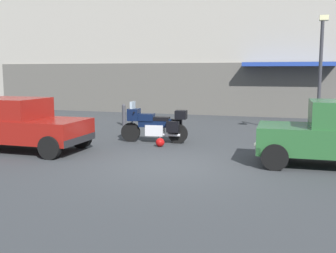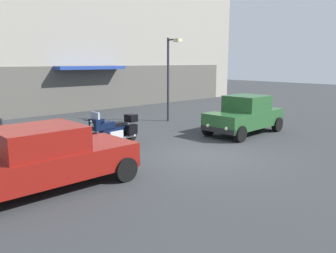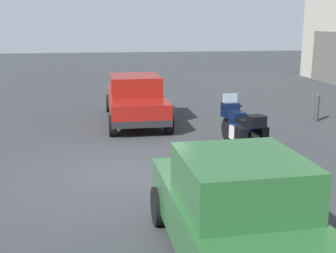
{
  "view_description": "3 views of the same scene",
  "coord_description": "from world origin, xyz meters",
  "px_view_note": "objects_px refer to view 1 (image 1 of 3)",
  "views": [
    {
      "loc": [
        2.94,
        -9.35,
        2.35
      ],
      "look_at": [
        -0.31,
        0.78,
        0.89
      ],
      "focal_mm": 43.06,
      "sensor_mm": 36.0,
      "label": 1
    },
    {
      "loc": [
        -8.17,
        -7.14,
        3.05
      ],
      "look_at": [
        -0.46,
        1.31,
        0.86
      ],
      "focal_mm": 36.3,
      "sensor_mm": 36.0,
      "label": 2
    },
    {
      "loc": [
        8.94,
        -0.43,
        3.27
      ],
      "look_at": [
        -0.71,
        1.05,
        0.88
      ],
      "focal_mm": 45.46,
      "sensor_mm": 36.0,
      "label": 3
    }
  ],
  "objects_px": {
    "streetlamp_curbside": "(321,64)",
    "bollard_curbside": "(124,114)",
    "helmet": "(160,142)",
    "motorcycle": "(155,124)",
    "car_sedan_far": "(13,124)"
  },
  "relations": [
    {
      "from": "streetlamp_curbside",
      "to": "motorcycle",
      "type": "bearing_deg",
      "value": -153.61
    },
    {
      "from": "streetlamp_curbside",
      "to": "bollard_curbside",
      "type": "height_order",
      "value": "streetlamp_curbside"
    },
    {
      "from": "motorcycle",
      "to": "helmet",
      "type": "distance_m",
      "value": 0.93
    },
    {
      "from": "motorcycle",
      "to": "helmet",
      "type": "height_order",
      "value": "motorcycle"
    },
    {
      "from": "helmet",
      "to": "streetlamp_curbside",
      "type": "bearing_deg",
      "value": 34.23
    },
    {
      "from": "car_sedan_far",
      "to": "bollard_curbside",
      "type": "height_order",
      "value": "car_sedan_far"
    },
    {
      "from": "motorcycle",
      "to": "car_sedan_far",
      "type": "relative_size",
      "value": 0.49
    },
    {
      "from": "helmet",
      "to": "bollard_curbside",
      "type": "relative_size",
      "value": 0.3
    },
    {
      "from": "motorcycle",
      "to": "bollard_curbside",
      "type": "distance_m",
      "value": 4.5
    },
    {
      "from": "motorcycle",
      "to": "helmet",
      "type": "xyz_separation_m",
      "value": [
        0.4,
        -0.68,
        -0.48
      ]
    },
    {
      "from": "helmet",
      "to": "streetlamp_curbside",
      "type": "distance_m",
      "value": 6.29
    },
    {
      "from": "helmet",
      "to": "car_sedan_far",
      "type": "bearing_deg",
      "value": -156.04
    },
    {
      "from": "streetlamp_curbside",
      "to": "bollard_curbside",
      "type": "xyz_separation_m",
      "value": [
        -7.91,
        1.01,
        -2.12
      ]
    },
    {
      "from": "helmet",
      "to": "motorcycle",
      "type": "bearing_deg",
      "value": 120.34
    },
    {
      "from": "helmet",
      "to": "bollard_curbside",
      "type": "distance_m",
      "value": 5.3
    }
  ]
}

